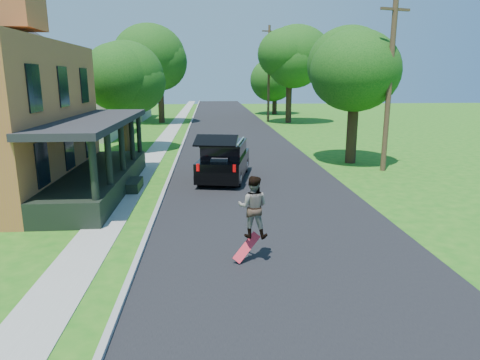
{
  "coord_description": "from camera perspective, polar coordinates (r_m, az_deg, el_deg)",
  "views": [
    {
      "loc": [
        -2.09,
        -12.23,
        4.73
      ],
      "look_at": [
        -0.99,
        3.0,
        1.09
      ],
      "focal_mm": 32.0,
      "sensor_mm": 36.0,
      "label": 1
    }
  ],
  "objects": [
    {
      "name": "skateboarder",
      "position": [
        11.05,
        1.72,
        -3.59
      ],
      "size": [
        0.9,
        0.76,
        1.63
      ],
      "rotation": [
        0.0,
        0.0,
        2.94
      ],
      "color": "black",
      "rests_on": "ground"
    },
    {
      "name": "utility_pole_far",
      "position": [
        48.15,
        3.86,
        14.03
      ],
      "size": [
        1.64,
        0.52,
        10.26
      ],
      "rotation": [
        0.0,
        0.0,
        0.24
      ],
      "color": "#442E1F",
      "rests_on": "ground"
    },
    {
      "name": "sidewalk",
      "position": [
        32.77,
        -10.27,
        4.89
      ],
      "size": [
        1.3,
        120.0,
        0.03
      ],
      "primitive_type": "cube",
      "color": "gray",
      "rests_on": "ground"
    },
    {
      "name": "front_walk",
      "position": [
        20.24,
        -25.47,
        -1.45
      ],
      "size": [
        6.5,
        1.2,
        0.03
      ],
      "primitive_type": "cube",
      "color": "gray",
      "rests_on": "ground"
    },
    {
      "name": "tree_left_far",
      "position": [
        47.85,
        -10.75,
        15.84
      ],
      "size": [
        8.46,
        8.59,
        10.76
      ],
      "rotation": [
        0.0,
        0.0,
        -0.3
      ],
      "color": "black",
      "rests_on": "ground"
    },
    {
      "name": "skateboard",
      "position": [
        11.4,
        0.88,
        -9.09
      ],
      "size": [
        0.78,
        0.52,
        0.73
      ],
      "rotation": [
        0.0,
        0.0,
        -0.43
      ],
      "color": "red",
      "rests_on": "ground"
    },
    {
      "name": "tree_right_far",
      "position": [
        58.89,
        4.67,
        14.03
      ],
      "size": [
        6.78,
        7.05,
        8.32
      ],
      "rotation": [
        0.0,
        0.0,
        -0.4
      ],
      "color": "black",
      "rests_on": "ground"
    },
    {
      "name": "neighbor_house_mid",
      "position": [
        37.99,
        -22.08,
        11.64
      ],
      "size": [
        12.78,
        12.78,
        8.3
      ],
      "color": "#9A9588",
      "rests_on": "ground"
    },
    {
      "name": "neighbor_house_far",
      "position": [
        53.47,
        -16.84,
        12.27
      ],
      "size": [
        12.78,
        12.78,
        8.3
      ],
      "color": "#9A9588",
      "rests_on": "ground"
    },
    {
      "name": "utility_pole_near",
      "position": [
        23.28,
        19.3,
        12.0
      ],
      "size": [
        1.65,
        0.59,
        8.62
      ],
      "rotation": [
        0.0,
        0.0,
        0.28
      ],
      "color": "#442E1F",
      "rests_on": "ground"
    },
    {
      "name": "tree_right_mid",
      "position": [
        47.43,
        6.61,
        16.04
      ],
      "size": [
        7.39,
        7.35,
        10.82
      ],
      "rotation": [
        0.0,
        0.0,
        -0.07
      ],
      "color": "black",
      "rests_on": "ground"
    },
    {
      "name": "ground",
      "position": [
        13.28,
        5.25,
        -7.53
      ],
      "size": [
        140.0,
        140.0,
        0.0
      ],
      "primitive_type": "plane",
      "color": "#1B6514",
      "rests_on": "ground"
    },
    {
      "name": "tree_left_mid",
      "position": [
        28.88,
        -15.47,
        13.52
      ],
      "size": [
        5.2,
        5.01,
        7.66
      ],
      "rotation": [
        0.0,
        0.0,
        0.06
      ],
      "color": "black",
      "rests_on": "ground"
    },
    {
      "name": "curb",
      "position": [
        32.64,
        -7.55,
        4.95
      ],
      "size": [
        0.15,
        120.0,
        0.12
      ],
      "primitive_type": "cube",
      "color": "gray",
      "rests_on": "ground"
    },
    {
      "name": "tree_right_near",
      "position": [
        25.07,
        15.08,
        14.02
      ],
      "size": [
        6.24,
        6.53,
        7.88
      ],
      "rotation": [
        0.0,
        0.0,
        -0.4
      ],
      "color": "black",
      "rests_on": "ground"
    },
    {
      "name": "street",
      "position": [
        32.65,
        -0.41,
        5.07
      ],
      "size": [
        8.0,
        120.0,
        0.02
      ],
      "primitive_type": "cube",
      "color": "black",
      "rests_on": "ground"
    },
    {
      "name": "black_suv",
      "position": [
        20.51,
        -2.13,
        2.66
      ],
      "size": [
        2.8,
        5.37,
        2.38
      ],
      "rotation": [
        0.0,
        0.0,
        -0.18
      ],
      "color": "black",
      "rests_on": "ground"
    }
  ]
}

